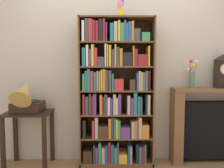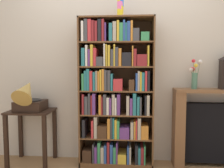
{
  "view_description": "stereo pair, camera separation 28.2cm",
  "coord_description": "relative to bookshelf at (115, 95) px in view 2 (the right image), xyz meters",
  "views": [
    {
      "loc": [
        -0.11,
        -2.72,
        1.25
      ],
      "look_at": [
        -0.05,
        0.09,
        1.02
      ],
      "focal_mm": 36.75,
      "sensor_mm": 36.0,
      "label": 1
    },
    {
      "loc": [
        0.17,
        -2.72,
        1.25
      ],
      "look_at": [
        -0.05,
        0.09,
        1.02
      ],
      "focal_mm": 36.75,
      "sensor_mm": 36.0,
      "label": 2
    }
  ],
  "objects": [
    {
      "name": "bookshelf",
      "position": [
        0.0,
        0.0,
        0.0
      ],
      "size": [
        0.9,
        0.32,
        1.81
      ],
      "color": "brown",
      "rests_on": "ground"
    },
    {
      "name": "gramophone",
      "position": [
        -1.06,
        -0.11,
        -0.02
      ],
      "size": [
        0.34,
        0.46,
        0.45
      ],
      "color": "black",
      "rests_on": "side_table_left"
    },
    {
      "name": "flower_vase",
      "position": [
        0.96,
        0.05,
        0.25
      ],
      "size": [
        0.16,
        0.14,
        0.36
      ],
      "color": "#4C7A60",
      "rests_on": "fireplace_mantel"
    },
    {
      "name": "side_table_left",
      "position": [
        -1.06,
        -0.05,
        -0.38
      ],
      "size": [
        0.54,
        0.43,
        0.68
      ],
      "color": "black",
      "rests_on": "ground"
    },
    {
      "name": "cup_stack",
      "position": [
        0.06,
        -0.01,
        1.04
      ],
      "size": [
        0.08,
        0.08,
        0.21
      ],
      "color": "yellow",
      "rests_on": "bookshelf"
    },
    {
      "name": "ground_plane",
      "position": [
        0.02,
        -0.08,
        -0.89
      ],
      "size": [
        7.9,
        6.4,
        0.02
      ],
      "primitive_type": "cube",
      "color": "#997047"
    },
    {
      "name": "fireplace_mantel",
      "position": [
        1.3,
        0.06,
        -0.41
      ],
      "size": [
        1.14,
        0.25,
        0.96
      ],
      "color": "brown",
      "rests_on": "ground"
    },
    {
      "name": "wall_back",
      "position": [
        0.12,
        0.21,
        0.43
      ],
      "size": [
        4.9,
        0.08,
        2.61
      ],
      "primitive_type": "cube",
      "color": "beige",
      "rests_on": "ground"
    }
  ]
}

